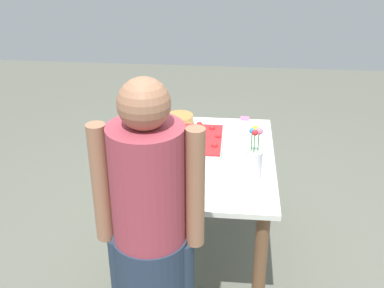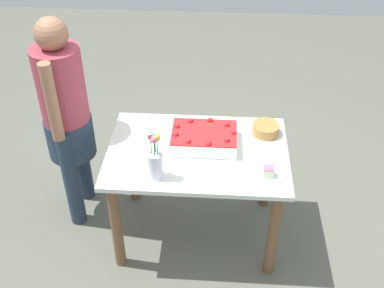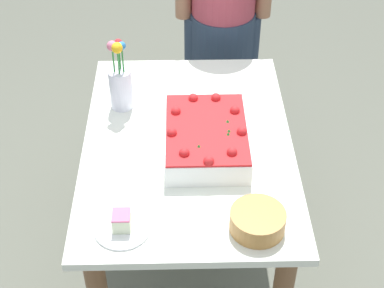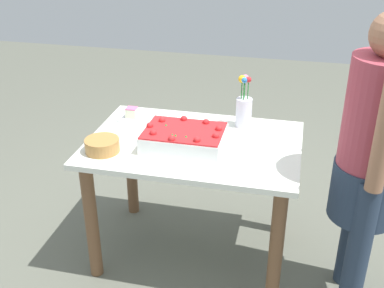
% 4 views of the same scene
% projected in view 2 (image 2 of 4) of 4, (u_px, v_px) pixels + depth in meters
% --- Properties ---
extents(ground_plane, '(8.00, 8.00, 0.00)m').
position_uv_depth(ground_plane, '(197.00, 231.00, 3.41)').
color(ground_plane, '#5D5F52').
extents(dining_table, '(1.12, 0.77, 0.72)m').
position_uv_depth(dining_table, '(197.00, 168.00, 3.06)').
color(dining_table, white).
rests_on(dining_table, ground_plane).
extents(sheet_cake, '(0.41, 0.29, 0.12)m').
position_uv_depth(sheet_cake, '(204.00, 138.00, 2.99)').
color(sheet_cake, white).
rests_on(sheet_cake, dining_table).
extents(serving_plate_with_slice, '(0.18, 0.18, 0.07)m').
position_uv_depth(serving_plate_with_slice, '(268.00, 174.00, 2.77)').
color(serving_plate_with_slice, white).
rests_on(serving_plate_with_slice, dining_table).
extents(cake_knife, '(0.09, 0.20, 0.00)m').
position_uv_depth(cake_knife, '(138.00, 141.00, 3.04)').
color(cake_knife, silver).
rests_on(cake_knife, dining_table).
extents(flower_vase, '(0.09, 0.09, 0.30)m').
position_uv_depth(flower_vase, '(155.00, 162.00, 2.71)').
color(flower_vase, silver).
rests_on(flower_vase, dining_table).
extents(fruit_bowl, '(0.18, 0.18, 0.07)m').
position_uv_depth(fruit_bowl, '(266.00, 129.00, 3.09)').
color(fruit_bowl, '#B37D40').
rests_on(fruit_bowl, dining_table).
extents(person_standing, '(0.31, 0.45, 1.49)m').
position_uv_depth(person_standing, '(66.00, 112.00, 3.08)').
color(person_standing, '#26354A').
rests_on(person_standing, ground_plane).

